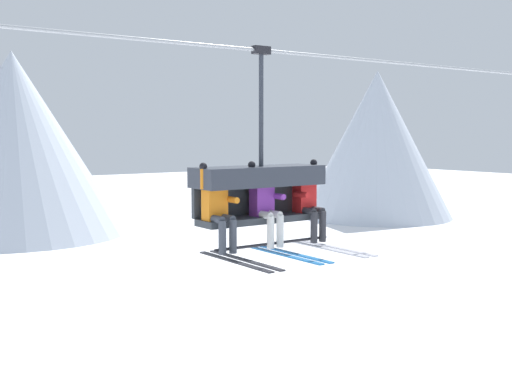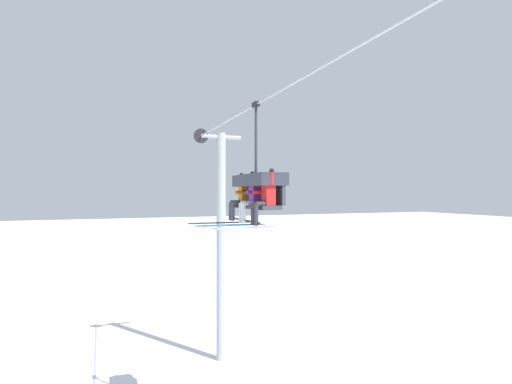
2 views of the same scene
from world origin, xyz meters
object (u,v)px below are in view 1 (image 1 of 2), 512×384
object	(u,v)px
skier_orange	(219,208)
skier_purple	(266,204)
chairlift_chair	(258,185)
skier_red	(310,201)

from	to	relation	value
skier_orange	skier_purple	bearing A→B (deg)	0.00
chairlift_chair	skier_purple	size ratio (longest dim) A/B	1.73
skier_orange	skier_red	bearing A→B (deg)	0.00
chairlift_chair	skier_red	bearing A→B (deg)	-14.26
skier_purple	skier_red	world-z (taller)	same
skier_orange	skier_purple	xyz separation A→B (m)	(0.84, 0.00, 0.00)
skier_orange	skier_purple	size ratio (longest dim) A/B	1.00
skier_purple	skier_orange	bearing A→B (deg)	180.00
skier_orange	skier_purple	world-z (taller)	same
skier_orange	skier_red	xyz separation A→B (m)	(1.68, 0.00, 0.00)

